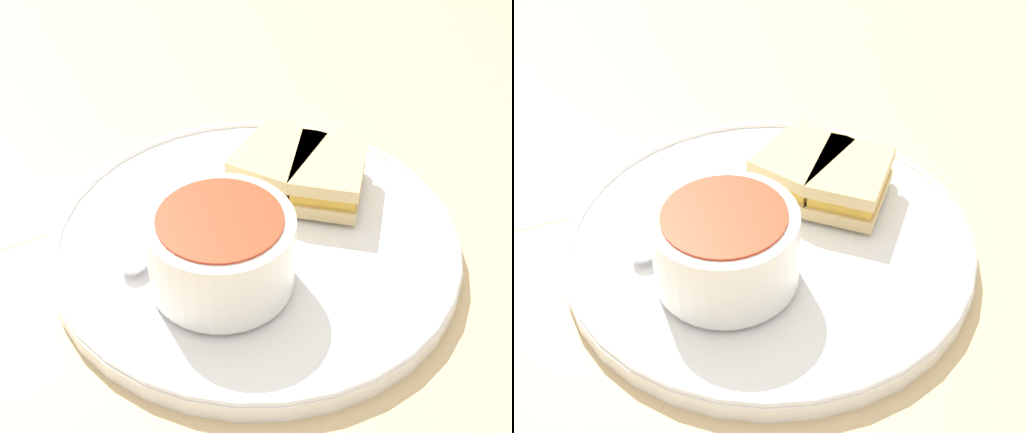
# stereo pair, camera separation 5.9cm
# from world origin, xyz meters

# --- Properties ---
(ground_plane) EXTENTS (2.40, 2.40, 0.00)m
(ground_plane) POSITION_xyz_m (0.00, 0.00, 0.00)
(ground_plane) COLOR #D1B27F
(plate) EXTENTS (0.34, 0.34, 0.02)m
(plate) POSITION_xyz_m (0.00, 0.00, 0.01)
(plate) COLOR white
(plate) RESTS_ON ground_plane
(soup_bowl) EXTENTS (0.11, 0.11, 0.06)m
(soup_bowl) POSITION_xyz_m (0.05, 0.04, 0.05)
(soup_bowl) COLOR white
(soup_bowl) RESTS_ON plate
(spoon) EXTENTS (0.09, 0.11, 0.01)m
(spoon) POSITION_xyz_m (0.10, -0.02, 0.02)
(spoon) COLOR silver
(spoon) RESTS_ON plate
(sandwich_half_near) EXTENTS (0.10, 0.10, 0.04)m
(sandwich_half_near) POSITION_xyz_m (-0.08, -0.02, 0.04)
(sandwich_half_near) COLOR #DBBC7F
(sandwich_half_near) RESTS_ON plate
(sandwich_half_far) EXTENTS (0.10, 0.10, 0.04)m
(sandwich_half_far) POSITION_xyz_m (-0.05, -0.05, 0.04)
(sandwich_half_far) COLOR #DBBC7F
(sandwich_half_far) RESTS_ON plate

